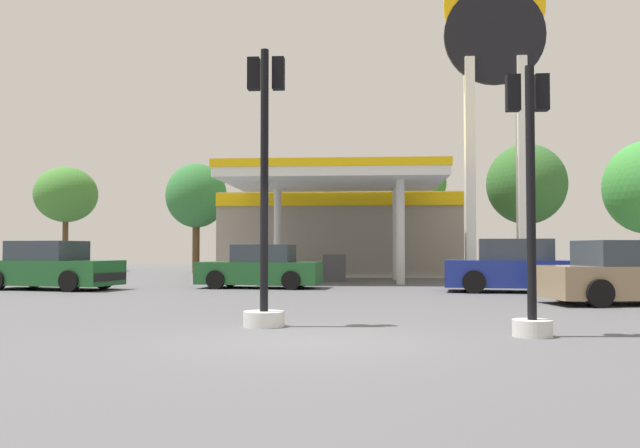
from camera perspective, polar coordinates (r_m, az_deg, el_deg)
ground_plane at (r=10.04m, az=-1.33°, el=-9.79°), size 90.00×90.00×0.00m
gas_station at (r=33.45m, az=1.74°, el=-0.51°), size 11.44×13.47×4.60m
station_pole_sign at (r=30.04m, az=14.55°, el=12.44°), size 4.24×0.56×13.73m
car_0 at (r=23.82m, az=-21.78°, el=-3.43°), size 4.72×2.72×1.59m
car_1 at (r=21.71m, az=16.50°, el=-3.58°), size 4.79×2.58×1.63m
car_2 at (r=23.03m, az=-5.06°, el=-3.75°), size 4.25×2.17×1.47m
car_3 at (r=18.04m, az=24.76°, el=-3.94°), size 4.55×2.55×1.54m
traffic_signal_0 at (r=10.94m, az=17.31°, el=0.66°), size 0.65×0.66×4.18m
traffic_signal_1 at (r=11.78m, az=-4.69°, el=0.55°), size 0.71×0.71×4.83m
tree_0 at (r=42.57m, az=-20.65°, el=2.32°), size 3.65×3.65×6.17m
tree_1 at (r=37.18m, az=-10.39°, el=2.33°), size 3.29×3.29×5.94m
tree_2 at (r=36.55m, az=-1.52°, el=2.45°), size 4.44×4.44×6.19m
tree_3 at (r=38.90m, az=8.23°, el=3.29°), size 3.26×3.26×6.35m
tree_4 at (r=38.38m, az=17.03°, el=3.21°), size 4.29×4.29×7.01m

